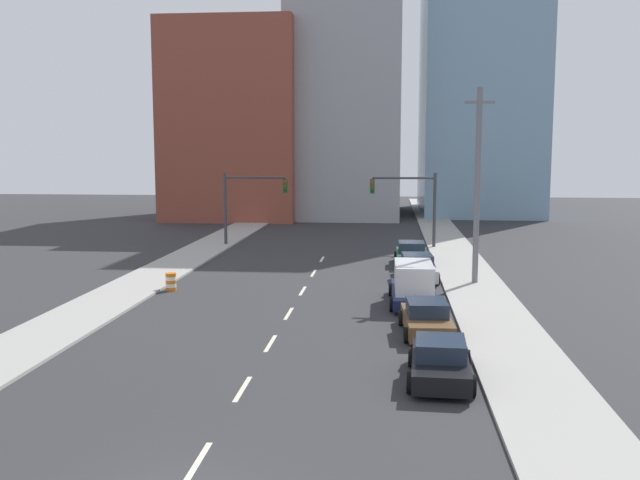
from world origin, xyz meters
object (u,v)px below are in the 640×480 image
sedan_black (440,361)px  sedan_green (411,254)px  traffic_signal_right (414,199)px  utility_pole_right_mid (477,185)px  traffic_signal_left (244,197)px  traffic_barrel (171,282)px  box_truck_navy (413,285)px  sedan_silver (417,268)px  sedan_brown (427,319)px

sedan_black → sedan_green: (-0.23, 23.38, 0.06)m
traffic_signal_right → utility_pole_right_mid: 14.95m
traffic_signal_right → traffic_signal_left: bearing=180.0°
utility_pole_right_mid → sedan_green: bearing=117.3°
traffic_barrel → sedan_green: size_ratio=0.21×
traffic_barrel → sedan_black: 18.97m
traffic_signal_right → sedan_black: (-0.20, -31.51, -3.14)m
box_truck_navy → sedan_silver: box_truck_navy is taller
sedan_black → sedan_silver: size_ratio=0.92×
traffic_signal_left → sedan_black: 34.17m
traffic_signal_left → traffic_barrel: traffic_signal_left is taller
traffic_signal_right → sedan_green: 8.70m
sedan_brown → sedan_green: size_ratio=1.01×
sedan_silver → sedan_green: (-0.18, 5.29, 0.01)m
traffic_signal_left → sedan_silver: traffic_signal_left is taller
traffic_signal_left → sedan_brown: (12.72, -25.62, -3.13)m
box_truck_navy → sedan_silver: 6.65m
traffic_signal_right → sedan_green: bearing=-93.0°
sedan_green → sedan_silver: bearing=-88.3°
utility_pole_right_mid → sedan_green: (-3.32, 6.43, -4.83)m
sedan_black → traffic_signal_right: bearing=92.2°
traffic_barrel → sedan_green: 16.24m
traffic_barrel → utility_pole_right_mid: bearing=11.5°
traffic_signal_left → utility_pole_right_mid: size_ratio=0.53×
sedan_silver → sedan_brown: bearing=-93.8°
sedan_green → traffic_barrel: bearing=-143.3°
traffic_signal_left → sedan_brown: 28.78m
traffic_signal_left → sedan_silver: 18.80m
traffic_signal_right → sedan_silver: 13.77m
traffic_signal_left → box_truck_navy: size_ratio=1.00×
sedan_silver → utility_pole_right_mid: bearing=-23.5°
traffic_signal_right → box_truck_navy: 20.25m
traffic_signal_right → sedan_brown: (-0.34, -25.62, -3.13)m
sedan_brown → sedan_green: bearing=87.1°
traffic_signal_right → box_truck_navy: (-0.70, -20.05, -2.79)m
traffic_signal_left → sedan_green: (12.62, -8.13, -3.07)m
sedan_brown → sedan_green: sedan_green is taller
traffic_signal_right → sedan_silver: bearing=-91.1°
sedan_brown → sedan_silver: (0.08, 12.21, 0.05)m
utility_pole_right_mid → sedan_brown: bearing=-106.3°
traffic_signal_right → traffic_barrel: 22.60m
sedan_black → utility_pole_right_mid: bearing=82.2°
traffic_signal_left → traffic_signal_right: bearing=0.0°
sedan_green → box_truck_navy: bearing=-91.5°
traffic_signal_left → sedan_black: bearing=-67.8°
traffic_signal_left → utility_pole_right_mid: (15.94, -14.56, 1.75)m
box_truck_navy → sedan_green: 11.92m
utility_pole_right_mid → sedan_silver: size_ratio=2.22×
sedan_black → sedan_brown: (-0.13, 5.88, 0.00)m
sedan_brown → sedan_silver: size_ratio=0.94×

